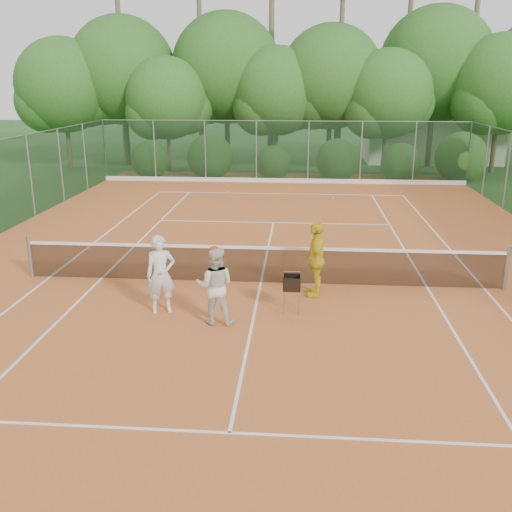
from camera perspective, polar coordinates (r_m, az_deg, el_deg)
The scene contains 14 objects.
ground at distance 14.35m, azimuth 0.48°, elevation -2.80°, with size 120.00×120.00×0.00m, color #214819.
clay_court at distance 14.34m, azimuth 0.48°, elevation -2.76°, with size 18.00×36.00×0.02m, color #C0632C.
club_building at distance 38.46m, azimuth 16.93°, elevation 11.35°, with size 8.00×5.00×3.00m, color beige.
tennis_net at distance 14.18m, azimuth 0.48°, elevation -0.77°, with size 11.97×0.10×1.10m.
player_white at distance 12.48m, azimuth -9.51°, elevation -1.83°, with size 0.63×0.41×1.73m, color silver.
player_center_grp at distance 11.79m, azimuth -4.12°, elevation -2.96°, with size 0.80×0.62×1.67m.
player_yellow at distance 13.35m, azimuth 6.03°, elevation -0.30°, with size 1.05×0.44×1.78m, color yellow.
ball_hopper at distance 12.40m, azimuth 3.60°, elevation -2.76°, with size 0.36×0.36×0.83m.
stray_ball_a at distance 26.16m, azimuth -2.85°, elevation 6.45°, with size 0.07×0.07×0.07m, color yellow.
stray_ball_b at distance 27.00m, azimuth 3.32°, elevation 6.78°, with size 0.07×0.07×0.07m, color #C6DB33.
stray_ball_c at distance 24.85m, azimuth 7.74°, elevation 5.75°, with size 0.07×0.07×0.07m, color #E4F038.
court_markings at distance 14.34m, azimuth 0.48°, elevation -2.71°, with size 11.03×23.83×0.01m.
fence_back at distance 28.67m, azimuth 2.64°, elevation 10.36°, with size 18.07×0.07×3.00m.
tropical_treeline at distance 33.68m, azimuth 5.60°, elevation 17.43°, with size 32.10×8.49×15.03m.
Camera 1 is at (0.94, -13.46, 4.89)m, focal length 40.00 mm.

